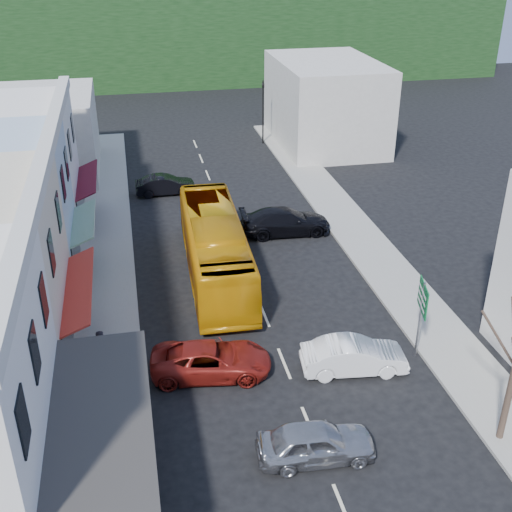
{
  "coord_description": "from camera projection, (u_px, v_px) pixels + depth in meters",
  "views": [
    {
      "loc": [
        -5.76,
        -21.78,
        16.85
      ],
      "look_at": [
        0.0,
        6.0,
        2.2
      ],
      "focal_mm": 45.0,
      "sensor_mm": 36.0,
      "label": 1
    }
  ],
  "objects": [
    {
      "name": "sidewalk_left",
      "position": [
        107.0,
        270.0,
        35.03
      ],
      "size": [
        3.0,
        52.0,
        0.15
      ],
      "primitive_type": "cube",
      "color": "gray",
      "rests_on": "ground"
    },
    {
      "name": "car_red",
      "position": [
        211.0,
        360.0,
        26.78
      ],
      "size": [
        4.82,
        2.51,
        1.4
      ],
      "primitive_type": "imported",
      "rotation": [
        0.0,
        0.0,
        1.43
      ],
      "color": "maroon",
      "rests_on": "ground"
    },
    {
      "name": "bus",
      "position": [
        215.0,
        250.0,
        33.96
      ],
      "size": [
        2.87,
        11.67,
        3.1
      ],
      "primitive_type": "imported",
      "rotation": [
        0.0,
        0.0,
        -0.03
      ],
      "color": "orange",
      "rests_on": "ground"
    },
    {
      "name": "distant_block_left",
      "position": [
        41.0,
        135.0,
        47.66
      ],
      "size": [
        8.0,
        10.0,
        6.0
      ],
      "primitive_type": "cube",
      "color": "#B7B2A8",
      "rests_on": "ground"
    },
    {
      "name": "car_black_far",
      "position": [
        165.0,
        185.0,
        44.88
      ],
      "size": [
        4.42,
        1.85,
        1.4
      ],
      "primitive_type": "imported",
      "rotation": [
        0.0,
        0.0,
        1.58
      ],
      "color": "black",
      "rests_on": "ground"
    },
    {
      "name": "car_white",
      "position": [
        354.0,
        357.0,
        26.97
      ],
      "size": [
        4.57,
        2.27,
        1.4
      ],
      "primitive_type": "imported",
      "rotation": [
        0.0,
        0.0,
        1.46
      ],
      "color": "white",
      "rests_on": "ground"
    },
    {
      "name": "car_silver",
      "position": [
        316.0,
        443.0,
        22.49
      ],
      "size": [
        4.49,
        2.04,
        1.4
      ],
      "primitive_type": "imported",
      "rotation": [
        0.0,
        0.0,
        1.52
      ],
      "color": "#A1A1A6",
      "rests_on": "ground"
    },
    {
      "name": "traffic_signal",
      "position": [
        263.0,
        113.0,
        54.5
      ],
      "size": [
        0.84,
        1.23,
        5.4
      ],
      "primitive_type": null,
      "rotation": [
        0.0,
        0.0,
        3.28
      ],
      "color": "black",
      "rests_on": "ground"
    },
    {
      "name": "sidewalk_right",
      "position": [
        367.0,
        246.0,
        37.74
      ],
      "size": [
        3.0,
        52.0,
        0.15
      ],
      "primitive_type": "cube",
      "color": "gray",
      "rests_on": "ground"
    },
    {
      "name": "hillside",
      "position": [
        150.0,
        16.0,
        81.0
      ],
      "size": [
        80.0,
        26.0,
        14.0
      ],
      "color": "black",
      "rests_on": "ground"
    },
    {
      "name": "direction_sign",
      "position": [
        420.0,
        320.0,
        27.4
      ],
      "size": [
        0.96,
        1.75,
        3.69
      ],
      "primitive_type": null,
      "rotation": [
        0.0,
        0.0,
        -0.24
      ],
      "color": "#0A5526",
      "rests_on": "ground"
    },
    {
      "name": "ground",
      "position": [
        284.0,
        363.0,
        27.72
      ],
      "size": [
        120.0,
        120.0,
        0.0
      ],
      "primitive_type": "plane",
      "color": "black",
      "rests_on": "ground"
    },
    {
      "name": "pedestrian_left",
      "position": [
        103.0,
        351.0,
        26.85
      ],
      "size": [
        0.47,
        0.64,
        1.7
      ],
      "primitive_type": "imported",
      "rotation": [
        0.0,
        0.0,
        1.69
      ],
      "color": "black",
      "rests_on": "sidewalk_left"
    },
    {
      "name": "car_black_near",
      "position": [
        285.0,
        223.0,
        39.13
      ],
      "size": [
        4.56,
        2.0,
        1.4
      ],
      "primitive_type": "imported",
      "rotation": [
        0.0,
        0.0,
        1.54
      ],
      "color": "black",
      "rests_on": "ground"
    },
    {
      "name": "distant_block_right",
      "position": [
        326.0,
        103.0,
        54.2
      ],
      "size": [
        8.0,
        12.0,
        7.0
      ],
      "primitive_type": "cube",
      "color": "#B7B2A8",
      "rests_on": "ground"
    }
  ]
}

